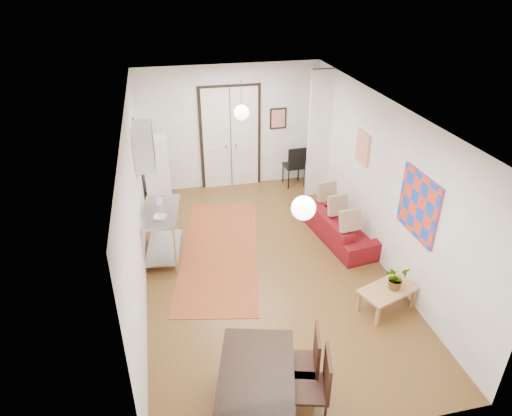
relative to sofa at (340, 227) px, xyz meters
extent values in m
plane|color=brown|center=(-1.67, -0.54, -0.28)|extent=(7.00, 7.00, 0.00)
cube|color=silver|center=(-1.67, -0.54, 2.62)|extent=(4.20, 7.00, 0.02)
cube|color=white|center=(-1.67, 2.96, 1.17)|extent=(4.20, 0.02, 2.90)
cube|color=white|center=(-1.67, -4.04, 1.17)|extent=(4.20, 0.02, 2.90)
cube|color=white|center=(-3.77, -0.54, 1.17)|extent=(0.02, 7.00, 2.90)
cube|color=white|center=(0.43, -0.54, 1.17)|extent=(0.02, 7.00, 2.90)
cube|color=white|center=(-1.67, 2.92, 0.92)|extent=(1.44, 0.06, 2.50)
cube|color=white|center=(0.18, 2.01, 1.17)|extent=(0.50, 0.10, 2.90)
cube|color=silver|center=(-3.59, 0.96, 1.62)|extent=(0.35, 1.00, 0.70)
cube|color=red|center=(0.41, -1.79, 1.37)|extent=(0.05, 1.00, 1.00)
cube|color=#F7E8CE|center=(0.41, 0.26, 1.52)|extent=(0.05, 0.50, 0.60)
cube|color=red|center=(-0.52, 2.93, 1.32)|extent=(0.40, 0.03, 0.50)
cube|color=#965B3E|center=(-3.74, 1.46, 1.67)|extent=(0.03, 0.44, 0.54)
sphere|color=white|center=(-1.67, 1.46, 1.97)|extent=(0.30, 0.30, 0.30)
cylinder|color=black|center=(-1.67, 1.46, 2.37)|extent=(0.01, 0.01, 0.50)
sphere|color=white|center=(-1.67, -2.54, 1.97)|extent=(0.30, 0.30, 0.30)
cylinder|color=black|center=(-1.67, -2.54, 2.37)|extent=(0.01, 0.01, 0.50)
cube|color=#AA4D2A|center=(-2.39, 0.07, -0.27)|extent=(2.11, 3.94, 0.01)
imported|color=maroon|center=(0.00, 0.00, 0.00)|extent=(1.01, 2.00, 0.56)
cube|color=tan|center=(-0.05, -2.10, 0.10)|extent=(1.00, 0.77, 0.04)
cube|color=tan|center=(-0.45, -2.30, -0.10)|extent=(0.06, 0.06, 0.36)
cube|color=tan|center=(0.34, -2.30, -0.10)|extent=(0.06, 0.06, 0.36)
cube|color=tan|center=(-0.45, -1.90, -0.10)|extent=(0.06, 0.06, 0.36)
cube|color=tan|center=(0.34, -1.90, -0.10)|extent=(0.06, 0.06, 0.36)
imported|color=#3B6B30|center=(0.05, -2.10, 0.31)|extent=(0.40, 0.43, 0.39)
cube|color=#B2B5B7|center=(-3.42, 0.15, 0.67)|extent=(0.80, 1.34, 0.04)
cube|color=#B2B5B7|center=(-3.42, 0.15, -0.09)|extent=(0.75, 1.29, 0.03)
cylinder|color=#B2B5B7|center=(-3.69, -0.44, 0.19)|extent=(0.04, 0.04, 0.95)
cylinder|color=#B2B5B7|center=(-3.14, -0.44, 0.19)|extent=(0.04, 0.04, 0.95)
cylinder|color=#B2B5B7|center=(-3.69, 0.74, 0.19)|extent=(0.04, 0.04, 0.95)
cylinder|color=#B2B5B7|center=(-3.14, 0.74, 0.19)|extent=(0.04, 0.04, 0.95)
imported|color=silver|center=(-3.42, -0.15, 0.71)|extent=(0.27, 0.27, 0.06)
imported|color=teal|center=(-3.42, 0.40, 0.79)|extent=(0.11, 0.11, 0.20)
cube|color=white|center=(-3.42, 2.47, 0.48)|extent=(0.54, 0.54, 1.53)
cube|color=black|center=(-2.50, -3.68, 0.52)|extent=(1.20, 1.65, 0.05)
cube|color=black|center=(-2.87, -2.99, 0.10)|extent=(0.08, 0.08, 0.76)
cube|color=black|center=(-2.13, -2.99, 0.10)|extent=(0.08, 0.08, 0.76)
cube|color=#351911|center=(-1.90, -3.33, 0.21)|extent=(0.59, 0.58, 0.04)
cube|color=#351911|center=(-1.90, -3.11, 0.48)|extent=(0.16, 0.46, 0.51)
cylinder|color=#351911|center=(-2.11, -3.54, -0.04)|extent=(0.03, 0.03, 0.49)
cylinder|color=#351911|center=(-1.70, -3.54, -0.04)|extent=(0.03, 0.03, 0.49)
cylinder|color=#351911|center=(-2.11, -3.12, -0.04)|extent=(0.03, 0.03, 0.49)
cylinder|color=#351911|center=(-1.70, -3.12, -0.04)|extent=(0.03, 0.03, 0.49)
cube|color=#351911|center=(-1.90, -3.69, 0.21)|extent=(0.59, 0.58, 0.04)
cube|color=#351911|center=(-1.90, -3.46, 0.48)|extent=(0.16, 0.46, 0.51)
cylinder|color=#351911|center=(-1.70, -3.90, -0.04)|extent=(0.03, 0.03, 0.49)
cylinder|color=#351911|center=(-2.11, -3.47, -0.04)|extent=(0.03, 0.03, 0.49)
cylinder|color=#351911|center=(-1.70, -3.47, -0.04)|extent=(0.03, 0.03, 0.49)
cube|color=black|center=(-0.18, 2.61, 0.22)|extent=(0.50, 0.50, 0.04)
cube|color=black|center=(-0.18, 2.83, 0.49)|extent=(0.47, 0.07, 0.50)
cylinder|color=black|center=(-0.38, 2.41, -0.03)|extent=(0.03, 0.03, 0.50)
cylinder|color=black|center=(0.03, 2.41, -0.03)|extent=(0.03, 0.03, 0.50)
cylinder|color=black|center=(-0.38, 2.82, -0.03)|extent=(0.03, 0.03, 0.50)
cylinder|color=black|center=(0.03, 2.82, -0.03)|extent=(0.03, 0.03, 0.50)
camera|label=1|loc=(-3.26, -7.13, 4.61)|focal=32.00mm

